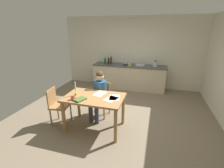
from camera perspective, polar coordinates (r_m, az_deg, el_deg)
The scene contains 24 objects.
ground_plane at distance 4.14m, azimuth 0.12°, elevation -12.35°, with size 5.20×5.20×0.04m, color #7A6B56.
wall_back at distance 6.12m, azimuth 6.99°, elevation 11.21°, with size 5.20×0.12×2.60m, color beige.
kitchen_counter at distance 5.95m, azimuth 6.09°, elevation 2.64°, with size 2.65×0.64×0.90m.
dining_table at distance 3.46m, azimuth -6.46°, elevation -6.41°, with size 1.27×0.80×0.78m.
chair_at_table at distance 4.10m, azimuth -3.74°, elevation -4.84°, with size 0.44×0.44×0.86m.
person_seated at distance 3.89m, azimuth -4.72°, elevation -2.96°, with size 0.36×0.61×1.19m.
chair_side_empty at distance 3.89m, azimuth -19.10°, elevation -7.04°, with size 0.45×0.45×0.88m.
coffee_mug at distance 3.32m, azimuth -13.97°, elevation -4.78°, with size 0.11×0.08×0.09m.
candlestick at distance 3.52m, azimuth -12.98°, elevation -2.61°, with size 0.06×0.06×0.30m.
book_magazine at distance 3.29m, azimuth -11.52°, elevation -5.43°, with size 0.17×0.24×0.03m, color #4C652D.
paper_letter at distance 3.28m, azimuth -0.26°, elevation -5.38°, with size 0.21×0.30×0.00m, color white.
paper_bill at distance 3.35m, azimuth 0.92°, elevation -4.86°, with size 0.21×0.30×0.00m, color white.
paper_envelope at distance 3.54m, azimuth -4.42°, elevation -3.49°, with size 0.21×0.30×0.00m, color white.
sink_unit at distance 5.79m, azimuth 10.10°, elevation 6.79°, with size 0.36×0.36×0.24m.
bottle_oil at distance 5.99m, azimuth -2.53°, elevation 8.27°, with size 0.06×0.06×0.24m.
bottle_vinegar at distance 6.00m, azimuth -1.25°, elevation 8.31°, with size 0.07×0.07×0.24m.
bottle_wine_red at distance 6.06m, azimuth -0.35°, elevation 8.57°, with size 0.08×0.08×0.28m.
mixing_bowl at distance 5.87m, azimuth 5.02°, elevation 7.51°, with size 0.25×0.25×0.11m, color #668C99.
stovetop_kettle at distance 5.74m, azimuth 15.36°, elevation 7.06°, with size 0.18×0.18×0.22m.
wine_glass_near_sink at distance 5.96m, azimuth 7.04°, elevation 8.13°, with size 0.07×0.07×0.15m.
wine_glass_by_kettle at distance 5.97m, azimuth 5.96°, elevation 8.21°, with size 0.07×0.07×0.15m.
wine_glass_back_left at distance 6.00m, azimuth 4.78°, elevation 8.29°, with size 0.07×0.07×0.15m.
wine_glass_back_right at distance 6.02m, azimuth 3.75°, elevation 8.36°, with size 0.07×0.07×0.15m.
teacup_on_counter at distance 5.68m, azimuth 6.35°, elevation 7.05°, with size 0.12×0.08×0.11m.
Camera 1 is at (0.97, -3.38, 2.15)m, focal length 25.28 mm.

